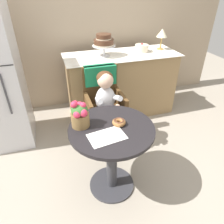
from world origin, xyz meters
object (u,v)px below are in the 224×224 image
(cafe_table, at_px, (112,147))
(wicker_chair, at_px, (103,95))
(tiered_cake_stand, at_px, (104,42))
(table_lamp, at_px, (162,34))
(seated_child, at_px, (106,98))
(round_layer_cake, at_px, (142,48))
(donut_front, at_px, (119,122))
(flower_vase, at_px, (80,114))

(cafe_table, height_order, wicker_chair, wicker_chair)
(tiered_cake_stand, xyz_separation_m, table_lamp, (0.85, 0.05, 0.03))
(wicker_chair, distance_m, table_lamp, 1.30)
(wicker_chair, bearing_deg, cafe_table, -94.00)
(seated_child, height_order, table_lamp, table_lamp)
(tiered_cake_stand, relative_size, table_lamp, 1.05)
(round_layer_cake, bearing_deg, wicker_chair, -140.72)
(donut_front, relative_size, flower_vase, 0.48)
(seated_child, height_order, tiered_cake_stand, tiered_cake_stand)
(cafe_table, height_order, flower_vase, flower_vase)
(table_lamp, bearing_deg, cafe_table, -130.59)
(wicker_chair, distance_m, flower_vase, 0.75)
(seated_child, height_order, flower_vase, seated_child)
(donut_front, bearing_deg, seated_child, 84.97)
(round_layer_cake, bearing_deg, donut_front, -120.88)
(donut_front, xyz_separation_m, tiered_cake_stand, (0.23, 1.28, 0.34))
(donut_front, distance_m, tiered_cake_stand, 1.34)
(seated_child, xyz_separation_m, tiered_cake_stand, (0.18, 0.73, 0.41))
(wicker_chair, relative_size, tiered_cake_stand, 3.18)
(seated_child, bearing_deg, table_lamp, 36.75)
(wicker_chair, bearing_deg, flower_vase, -114.31)
(cafe_table, height_order, tiered_cake_stand, tiered_cake_stand)
(round_layer_cake, bearing_deg, cafe_table, -122.67)
(donut_front, xyz_separation_m, table_lamp, (1.08, 1.33, 0.37))
(wicker_chair, relative_size, table_lamp, 3.35)
(wicker_chair, height_order, seated_child, seated_child)
(donut_front, height_order, round_layer_cake, round_layer_cake)
(table_lamp, bearing_deg, seated_child, -143.25)
(flower_vase, xyz_separation_m, round_layer_cake, (1.09, 1.23, 0.12))
(tiered_cake_stand, bearing_deg, flower_vase, -114.24)
(round_layer_cake, distance_m, table_lamp, 0.35)
(wicker_chair, distance_m, round_layer_cake, 1.00)
(cafe_table, height_order, round_layer_cake, round_layer_cake)
(seated_child, relative_size, tiered_cake_stand, 2.42)
(seated_child, distance_m, round_layer_cake, 1.09)
(wicker_chair, xyz_separation_m, table_lamp, (1.03, 0.62, 0.48))
(cafe_table, xyz_separation_m, seated_child, (0.12, 0.57, 0.17))
(cafe_table, bearing_deg, round_layer_cake, 57.33)
(wicker_chair, relative_size, donut_front, 8.38)
(wicker_chair, height_order, flower_vase, flower_vase)
(donut_front, height_order, table_lamp, table_lamp)
(wicker_chair, xyz_separation_m, seated_child, (0.00, -0.16, 0.04))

